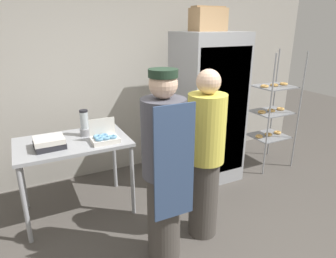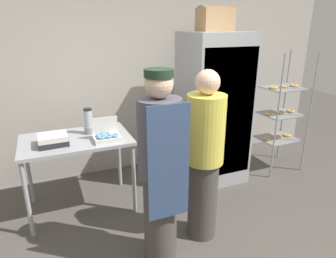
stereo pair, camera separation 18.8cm
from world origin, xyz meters
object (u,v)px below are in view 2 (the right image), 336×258
at_px(refrigerator, 213,109).
at_px(person_baker, 160,168).
at_px(baking_rack, 280,113).
at_px(donut_box, 107,136).
at_px(blender_pitcher, 89,122).
at_px(binder_stack, 53,140).
at_px(person_customer, 204,157).
at_px(cardboard_storage_box, 215,19).

distance_m(refrigerator, person_baker, 1.67).
bearing_deg(person_baker, baking_rack, 24.76).
distance_m(donut_box, person_baker, 0.91).
bearing_deg(person_baker, blender_pitcher, 108.67).
height_order(refrigerator, binder_stack, refrigerator).
bearing_deg(person_customer, cardboard_storage_box, 57.18).
xyz_separation_m(refrigerator, person_customer, (-0.71, -1.04, -0.12)).
height_order(cardboard_storage_box, person_customer, cardboard_storage_box).
distance_m(blender_pitcher, person_baker, 1.24).
height_order(refrigerator, donut_box, refrigerator).
relative_size(binder_stack, cardboard_storage_box, 0.71).
distance_m(baking_rack, cardboard_storage_box, 1.63).
xyz_separation_m(binder_stack, person_customer, (1.29, -0.86, -0.06)).
distance_m(baking_rack, donut_box, 2.51).
distance_m(donut_box, binder_stack, 0.54).
bearing_deg(cardboard_storage_box, refrigerator, -103.42).
relative_size(person_baker, person_customer, 1.03).
xyz_separation_m(refrigerator, donut_box, (-1.47, -0.28, -0.07)).
distance_m(baking_rack, blender_pitcher, 2.65).
relative_size(baking_rack, binder_stack, 5.62).
xyz_separation_m(cardboard_storage_box, person_baker, (-1.23, -1.26, -1.19)).
xyz_separation_m(donut_box, binder_stack, (-0.53, 0.10, 0.01)).
bearing_deg(binder_stack, baking_rack, 1.01).
xyz_separation_m(refrigerator, cardboard_storage_box, (0.02, 0.10, 1.11)).
height_order(refrigerator, person_customer, refrigerator).
xyz_separation_m(baking_rack, donut_box, (-2.50, -0.16, 0.07)).
distance_m(donut_box, person_customer, 1.07).
bearing_deg(person_customer, donut_box, 134.92).
bearing_deg(donut_box, blender_pitcher, 114.14).
relative_size(blender_pitcher, person_baker, 0.17).
bearing_deg(refrigerator, cardboard_storage_box, 76.58).
bearing_deg(cardboard_storage_box, person_baker, -134.29).
bearing_deg(refrigerator, person_customer, -124.40).
distance_m(baking_rack, person_baker, 2.47).
relative_size(binder_stack, person_customer, 0.18).
bearing_deg(person_customer, binder_stack, 146.19).
height_order(binder_stack, cardboard_storage_box, cardboard_storage_box).
bearing_deg(binder_stack, blender_pitcher, 26.25).
distance_m(refrigerator, person_customer, 1.26).
height_order(binder_stack, person_customer, person_customer).
xyz_separation_m(refrigerator, binder_stack, (-2.00, -0.18, -0.06)).
bearing_deg(baking_rack, blender_pitcher, 176.92).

